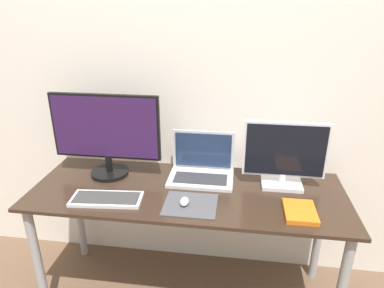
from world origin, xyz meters
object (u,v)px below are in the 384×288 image
object	(u,v)px
laptop	(202,166)
monitor_right	(285,155)
keyboard	(107,199)
monitor_left	(106,133)
book	(300,212)
mouse	(184,201)

from	to	relation	value
laptop	monitor_right	bearing A→B (deg)	-6.10
keyboard	laptop	bearing A→B (deg)	36.28
monitor_left	keyboard	world-z (taller)	monitor_left
monitor_right	laptop	distance (m)	0.45
monitor_left	monitor_right	world-z (taller)	monitor_left
monitor_left	monitor_right	xyz separation A→B (m)	(0.95, 0.00, -0.07)
monitor_right	book	xyz separation A→B (m)	(0.06, -0.26, -0.17)
monitor_left	laptop	xyz separation A→B (m)	(0.52, 0.05, -0.19)
mouse	book	world-z (taller)	mouse
monitor_left	book	xyz separation A→B (m)	(1.00, -0.26, -0.24)
laptop	keyboard	world-z (taller)	laptop
monitor_left	laptop	size ratio (longest dim) A/B	1.71
monitor_left	book	size ratio (longest dim) A/B	3.17
keyboard	mouse	distance (m)	0.38
monitor_left	laptop	world-z (taller)	monitor_left
monitor_left	mouse	distance (m)	0.58
mouse	laptop	bearing A→B (deg)	81.10
mouse	book	bearing A→B (deg)	0.44
laptop	book	bearing A→B (deg)	-32.00
monitor_left	mouse	bearing A→B (deg)	-29.28
keyboard	book	xyz separation A→B (m)	(0.92, 0.01, 0.00)
laptop	keyboard	bearing A→B (deg)	-143.72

